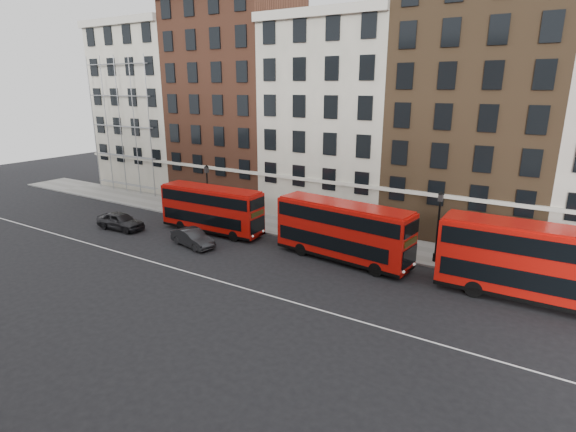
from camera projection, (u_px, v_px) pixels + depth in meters
The scene contains 13 objects.
ground at pixel (226, 268), 32.32m from camera, with size 120.00×120.00×0.00m, color black.
pavement at pixel (300, 229), 40.86m from camera, with size 80.00×5.00×0.15m, color gray.
kerb at pixel (285, 236), 38.82m from camera, with size 80.00×0.30×0.16m, color gray.
road_centre_line at pixel (207, 278), 30.68m from camera, with size 70.00×0.12×0.01m, color white.
building_terrace at pixel (336, 111), 44.19m from camera, with size 64.00×11.95×22.00m.
bus_b at pixel (211, 208), 39.63m from camera, with size 9.84×2.64×4.11m.
bus_c at pixel (342, 230), 33.13m from camera, with size 10.75×3.68×4.43m.
bus_d at pixel (538, 262), 26.60m from camera, with size 11.42×2.90×4.78m.
car_rear at pixel (120, 221), 40.81m from camera, with size 1.88×4.68×1.60m, color #242427.
car_front at pixel (193, 238), 36.52m from camera, with size 1.50×4.30×1.42m, color #242527.
lamp_post_left at pixel (207, 190), 42.89m from camera, with size 0.44×0.44×5.33m.
lamp_post_right at pixel (438, 223), 32.38m from camera, with size 0.44×0.44×5.33m.
iron_railings at pixel (312, 217), 42.49m from camera, with size 6.60×0.06×1.00m, color black, non-canonical shape.
Camera 1 is at (19.63, -23.10, 12.63)m, focal length 28.00 mm.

